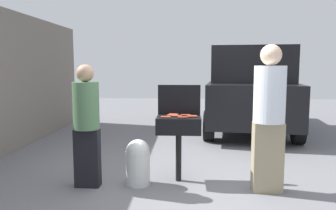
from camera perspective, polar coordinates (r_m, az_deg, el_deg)
ground_plane at (r=4.59m, az=3.99°, el=-13.51°), size 24.00×24.00×0.00m
bbq_grill at (r=4.55m, az=1.84°, el=-3.77°), size 0.60×0.44×0.90m
grill_lid_open at (r=4.71m, az=1.92°, el=0.92°), size 0.60×0.05×0.42m
hot_dog_0 at (r=4.58m, az=0.84°, el=-1.74°), size 0.13×0.03×0.03m
hot_dog_1 at (r=4.45m, az=4.26°, el=-1.99°), size 0.13×0.03×0.03m
hot_dog_2 at (r=4.50m, az=4.11°, el=-1.89°), size 0.13×0.03×0.03m
hot_dog_3 at (r=4.37m, az=2.55°, el=-2.14°), size 0.13×0.03×0.03m
hot_dog_4 at (r=4.41m, az=-0.42°, el=-2.07°), size 0.13×0.03×0.03m
hot_dog_5 at (r=4.58m, az=3.05°, el=-1.73°), size 0.13×0.04×0.03m
hot_dog_6 at (r=4.53m, az=0.62°, el=-1.82°), size 0.13×0.04×0.03m
hot_dog_7 at (r=4.66m, az=1.00°, el=-1.59°), size 0.13×0.03×0.03m
hot_dog_8 at (r=4.50m, az=1.56°, el=-1.88°), size 0.13×0.04×0.03m
propane_tank at (r=4.51m, az=-5.17°, el=-9.59°), size 0.32×0.32×0.62m
person_left at (r=4.44m, az=-13.81°, el=-2.73°), size 0.34×0.34×1.61m
person_right at (r=4.31m, az=16.93°, el=-1.35°), size 0.39×0.39×1.85m
parked_minivan at (r=8.53m, az=13.77°, el=2.74°), size 2.47×4.60×2.02m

